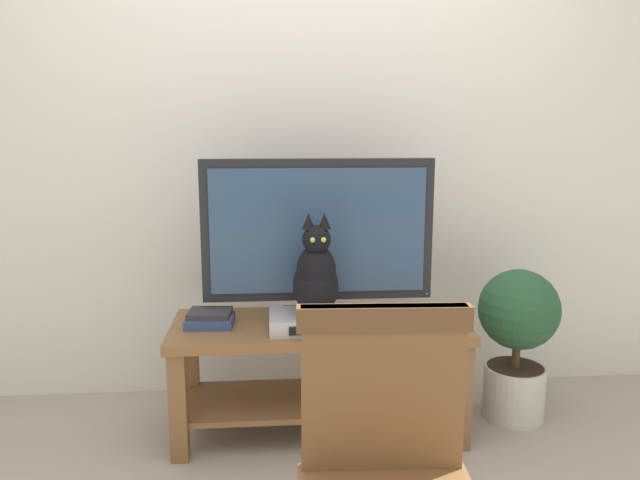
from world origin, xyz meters
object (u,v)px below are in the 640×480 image
(tv, at_px, (318,235))
(media_box, at_px, (316,321))
(wooden_chair, at_px, (388,478))
(book_stack, at_px, (210,318))
(tv_stand, at_px, (319,355))
(potted_plant, at_px, (517,334))
(cat, at_px, (316,277))

(tv, height_order, media_box, tv)
(tv, bearing_deg, wooden_chair, -87.53)
(media_box, relative_size, wooden_chair, 0.42)
(tv, xyz_separation_m, media_box, (-0.02, -0.15, -0.34))
(book_stack, bearing_deg, media_box, -10.31)
(tv, bearing_deg, tv_stand, -90.02)
(tv_stand, xyz_separation_m, potted_plant, (0.91, 0.06, 0.05))
(potted_plant, bearing_deg, book_stack, -177.34)
(cat, relative_size, wooden_chair, 0.46)
(cat, bearing_deg, potted_plant, 9.76)
(cat, distance_m, wooden_chair, 1.17)
(wooden_chair, bearing_deg, tv_stand, 92.60)
(media_box, distance_m, wooden_chair, 1.17)
(cat, distance_m, potted_plant, 1.00)
(media_box, relative_size, cat, 0.90)
(cat, bearing_deg, wooden_chair, -86.22)
(tv, relative_size, wooden_chair, 1.07)
(tv, height_order, wooden_chair, tv)
(tv_stand, distance_m, wooden_chair, 1.27)
(tv_stand, bearing_deg, cat, -100.68)
(tv, relative_size, cat, 2.33)
(tv_stand, bearing_deg, tv, 89.98)
(cat, xyz_separation_m, potted_plant, (0.93, 0.16, -0.33))
(tv, height_order, potted_plant, tv)
(tv_stand, height_order, cat, cat)
(media_box, xyz_separation_m, wooden_chair, (0.08, -1.17, 0.01))
(tv, distance_m, media_box, 0.37)
(tv, bearing_deg, book_stack, -171.57)
(media_box, bearing_deg, tv, 82.18)
(wooden_chair, bearing_deg, book_stack, 112.63)
(media_box, xyz_separation_m, potted_plant, (0.93, 0.14, -0.13))
(tv, distance_m, book_stack, 0.58)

